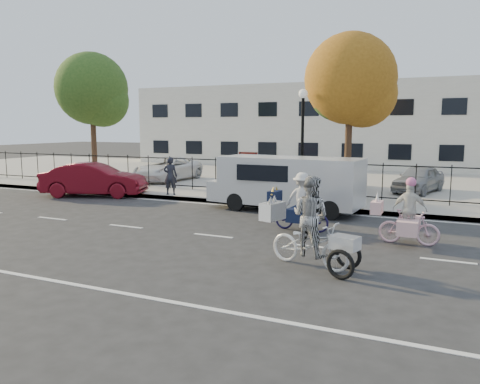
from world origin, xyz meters
The scene contains 20 objects.
ground centered at (0.00, 0.00, 0.00)m, with size 120.00×120.00×0.00m, color #333334.
road_markings centered at (0.00, 0.00, 0.01)m, with size 60.00×9.52×0.01m, color silver, non-canonical shape.
curb centered at (0.00, 5.05, 0.07)m, with size 60.00×0.10×0.15m, color #A8A399.
sidewalk centered at (0.00, 6.10, 0.07)m, with size 60.00×2.20×0.15m, color #A8A399.
parking_lot centered at (0.00, 15.00, 0.07)m, with size 60.00×15.60×0.15m, color #A8A399.
iron_fence centered at (0.00, 7.20, 0.90)m, with size 58.00×0.06×1.50m, color black, non-canonical shape.
building centered at (0.00, 25.00, 3.00)m, with size 34.00×10.00×6.00m, color silver.
lamppost centered at (0.50, 6.80, 3.11)m, with size 0.36×0.36×4.33m.
street_sign centered at (-1.85, 6.80, 1.42)m, with size 0.85×0.06×1.80m.
zebra_trike centered at (3.24, -1.68, 0.77)m, with size 2.33×1.34×1.99m.
unicorn_bike centered at (5.01, 1.23, 0.65)m, with size 1.72×1.19×1.75m.
bull_bike centered at (2.03, 1.65, 0.68)m, with size 1.84×1.26×1.71m.
white_van centered at (0.66, 4.50, 1.07)m, with size 5.59×2.21×1.94m.
red_sedan centered at (-8.16, 4.50, 0.73)m, with size 1.54×4.41×1.45m, color #5E0A15.
pedestrian centered at (-4.83, 5.40, 0.95)m, with size 0.59×0.38×1.61m, color black.
lot_car_b centered at (-7.80, 9.78, 0.77)m, with size 2.06×4.48×1.24m, color white.
lot_car_c centered at (1.19, 9.81, 0.81)m, with size 1.39×3.99×1.32m, color #45464C.
lot_car_d centered at (4.73, 10.47, 0.74)m, with size 1.39×3.46×1.18m, color #929499.
tree_west centered at (-11.13, 8.18, 4.78)m, with size 3.73×3.72×6.83m.
tree_mid centered at (2.19, 8.26, 4.75)m, with size 3.71×3.70×6.79m.
Camera 1 is at (5.89, -11.32, 3.04)m, focal length 35.00 mm.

